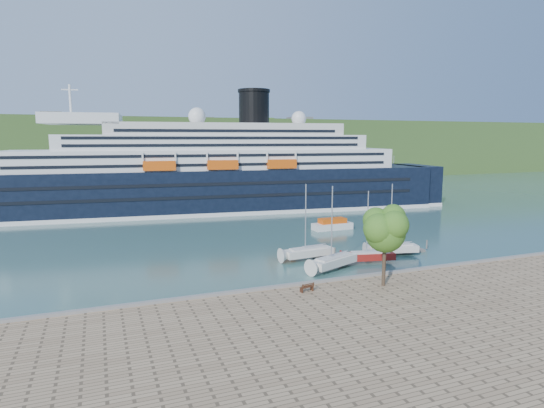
# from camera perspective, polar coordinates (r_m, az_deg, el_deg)

# --- Properties ---
(ground) EXTENTS (400.00, 400.00, 0.00)m
(ground) POSITION_cam_1_polar(r_m,az_deg,el_deg) (55.22, 13.74, -9.52)
(ground) COLOR #325951
(ground) RESTS_ON ground
(far_hillside) EXTENTS (400.00, 50.00, 24.00)m
(far_hillside) POSITION_cam_1_polar(r_m,az_deg,el_deg) (190.50, -11.89, 6.72)
(far_hillside) COLOR #375823
(far_hillside) RESTS_ON ground
(quay_coping) EXTENTS (220.00, 0.50, 0.30)m
(quay_coping) POSITION_cam_1_polar(r_m,az_deg,el_deg) (54.73, 13.90, -8.43)
(quay_coping) COLOR slate
(quay_coping) RESTS_ON promenade
(cruise_ship) EXTENTS (124.65, 30.99, 27.72)m
(cruise_ship) POSITION_cam_1_polar(r_m,az_deg,el_deg) (104.19, -9.28, 6.64)
(cruise_ship) COLOR black
(cruise_ship) RESTS_ON ground
(park_bench) EXTENTS (1.65, 0.89, 1.00)m
(park_bench) POSITION_cam_1_polar(r_m,az_deg,el_deg) (47.58, 4.38, -10.33)
(park_bench) COLOR #4D2916
(park_bench) RESTS_ON promenade
(promenade_tree) EXTENTS (5.72, 5.72, 9.47)m
(promenade_tree) POSITION_cam_1_polar(r_m,az_deg,el_deg) (49.63, 13.97, -4.69)
(promenade_tree) COLOR #2B6019
(promenade_tree) RESTS_ON promenade
(floating_pontoon) EXTENTS (17.22, 2.92, 0.38)m
(floating_pontoon) POSITION_cam_1_polar(r_m,az_deg,el_deg) (67.09, 12.28, -6.12)
(floating_pontoon) COLOR #67625B
(floating_pontoon) RESTS_ON ground
(sailboat_white_near) EXTENTS (8.19, 5.07, 10.27)m
(sailboat_white_near) POSITION_cam_1_polar(r_m,az_deg,el_deg) (58.08, 7.85, -3.24)
(sailboat_white_near) COLOR silver
(sailboat_white_near) RESTS_ON ground
(sailboat_red) EXTENTS (7.48, 3.50, 9.33)m
(sailboat_red) POSITION_cam_1_polar(r_m,az_deg,el_deg) (61.92, 12.31, -3.08)
(sailboat_red) COLOR maroon
(sailboat_red) RESTS_ON ground
(sailboat_white_far) EXTENTS (7.89, 3.87, 9.82)m
(sailboat_white_far) POSITION_cam_1_polar(r_m,az_deg,el_deg) (66.79, 15.13, -2.14)
(sailboat_white_far) COLOR silver
(sailboat_white_far) RESTS_ON ground
(tender_launch) EXTENTS (7.57, 2.70, 2.08)m
(tender_launch) POSITION_cam_1_polar(r_m,az_deg,el_deg) (84.17, 7.58, -2.48)
(tender_launch) COLOR #DB4F0C
(tender_launch) RESTS_ON ground
(sailboat_extra) EXTENTS (7.93, 2.87, 10.03)m
(sailboat_extra) POSITION_cam_1_polar(r_m,az_deg,el_deg) (62.43, 4.66, -2.50)
(sailboat_extra) COLOR silver
(sailboat_extra) RESTS_ON ground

